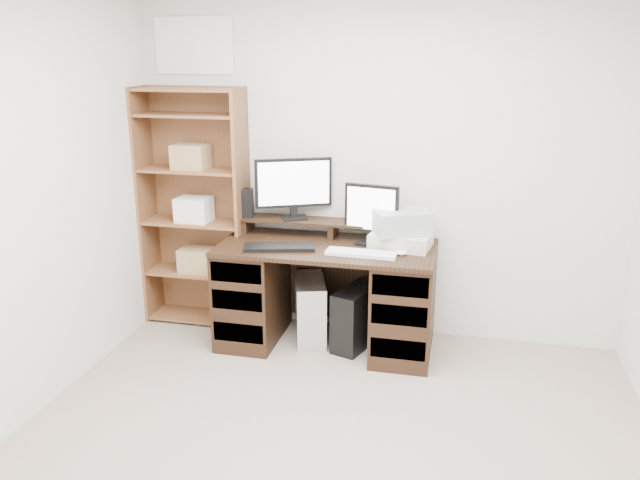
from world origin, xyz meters
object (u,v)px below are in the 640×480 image
(tower_silver, at_px, (310,309))
(tower_black, at_px, (357,317))
(desk, at_px, (327,293))
(printer, at_px, (401,240))
(monitor_wide, at_px, (294,185))
(bookshelf, at_px, (195,206))
(monitor_small, at_px, (371,212))

(tower_silver, xyz_separation_m, tower_black, (0.35, -0.03, -0.01))
(desk, height_order, printer, printer)
(monitor_wide, bearing_deg, bookshelf, 155.58)
(desk, xyz_separation_m, tower_silver, (-0.13, 0.05, -0.16))
(monitor_small, bearing_deg, printer, 1.33)
(desk, bearing_deg, tower_black, 4.29)
(monitor_wide, xyz_separation_m, monitor_small, (0.59, -0.11, -0.14))
(tower_black, relative_size, bookshelf, 0.27)
(printer, distance_m, tower_black, 0.65)
(tower_black, bearing_deg, monitor_small, 69.29)
(desk, distance_m, monitor_wide, 0.81)
(monitor_wide, bearing_deg, tower_silver, -70.50)
(tower_black, bearing_deg, printer, 29.94)
(monitor_wide, bearing_deg, desk, -60.87)
(monitor_wide, distance_m, tower_black, 1.05)
(tower_silver, distance_m, tower_black, 0.35)
(monitor_wide, relative_size, tower_silver, 1.12)
(tower_silver, bearing_deg, tower_black, -22.68)
(printer, xyz_separation_m, bookshelf, (-1.57, 0.14, 0.12))
(monitor_small, xyz_separation_m, tower_black, (-0.07, -0.09, -0.76))
(desk, bearing_deg, monitor_small, 19.95)
(monitor_small, xyz_separation_m, bookshelf, (-1.36, 0.11, -0.06))
(tower_silver, bearing_deg, desk, -37.72)
(printer, xyz_separation_m, tower_black, (-0.29, -0.06, -0.58))
(printer, relative_size, tower_silver, 0.87)
(printer, bearing_deg, tower_silver, -171.45)
(desk, bearing_deg, printer, 8.10)
(tower_silver, bearing_deg, printer, -15.18)
(desk, xyz_separation_m, monitor_wide, (-0.30, 0.22, 0.73))
(monitor_small, height_order, tower_black, monitor_small)
(tower_silver, height_order, bookshelf, bookshelf)
(monitor_small, relative_size, tower_silver, 0.90)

